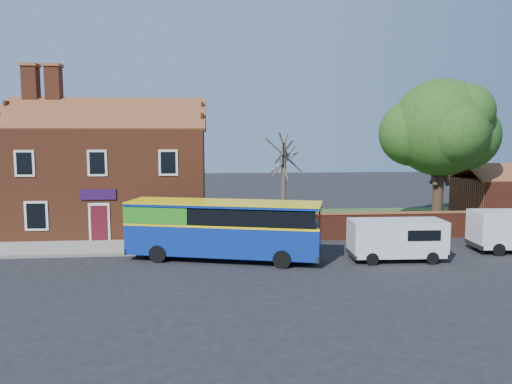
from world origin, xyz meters
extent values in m
plane|color=black|center=(0.00, 0.00, 0.00)|extent=(120.00, 120.00, 0.00)
cube|color=gray|center=(-7.00, 5.75, 0.06)|extent=(18.00, 3.50, 0.12)
cube|color=slate|center=(-7.00, 4.00, 0.07)|extent=(18.00, 0.15, 0.14)
cube|color=#426B28|center=(13.00, 13.00, 0.02)|extent=(26.00, 12.00, 0.04)
cube|color=brown|center=(-7.00, 11.50, 3.25)|extent=(12.00, 8.00, 6.50)
cube|color=brown|center=(-7.00, 9.50, 7.50)|extent=(12.30, 4.08, 2.16)
cube|color=brown|center=(-7.00, 13.50, 7.50)|extent=(12.30, 4.08, 2.16)
cube|color=brown|center=(-11.80, 11.50, 9.40)|extent=(0.90, 0.90, 2.20)
cube|color=brown|center=(-10.40, 11.50, 9.40)|extent=(0.90, 0.90, 2.20)
cube|color=black|center=(-7.00, 7.47, 4.60)|extent=(1.10, 0.06, 1.50)
cube|color=#4C0F19|center=(-7.00, 7.45, 1.10)|extent=(0.95, 0.04, 2.10)
cube|color=silver|center=(-7.00, 7.47, 1.15)|extent=(1.20, 0.06, 2.30)
cube|color=#290E3E|center=(-7.00, 7.44, 2.80)|extent=(2.00, 0.06, 0.60)
cube|color=maroon|center=(13.00, 7.00, 0.75)|extent=(22.00, 0.30, 1.50)
cube|color=brown|center=(13.00, 7.00, 1.55)|extent=(22.00, 0.38, 0.10)
cube|color=brown|center=(22.00, 14.25, 3.55)|extent=(8.20, 2.56, 1.24)
cube|color=navy|center=(0.06, 2.79, 1.09)|extent=(9.81, 4.80, 1.51)
cube|color=yellow|center=(0.06, 2.79, 1.85)|extent=(9.84, 4.82, 0.10)
cube|color=black|center=(0.06, 2.79, 2.30)|extent=(9.45, 4.72, 0.76)
cube|color=#2A911F|center=(-2.97, 3.61, 2.30)|extent=(3.76, 3.19, 0.81)
cube|color=navy|center=(0.06, 2.79, 2.81)|extent=(9.81, 4.80, 0.14)
cube|color=yellow|center=(0.06, 2.79, 2.89)|extent=(9.86, 4.85, 0.06)
cylinder|color=black|center=(-3.17, 2.51, 0.43)|extent=(0.90, 0.50, 0.86)
cylinder|color=black|center=(-2.59, 4.66, 0.43)|extent=(0.90, 0.50, 0.86)
cylinder|color=black|center=(2.71, 0.91, 0.43)|extent=(0.90, 0.50, 0.86)
cylinder|color=black|center=(3.29, 3.06, 0.43)|extent=(0.90, 0.50, 0.86)
cube|color=silver|center=(8.56, 1.86, 1.15)|extent=(4.65, 1.98, 1.75)
cube|color=black|center=(10.63, 1.80, 1.43)|extent=(0.13, 1.57, 0.69)
cube|color=black|center=(10.82, 1.79, 0.37)|extent=(0.16, 1.84, 0.22)
cylinder|color=black|center=(7.06, 1.04, 0.30)|extent=(0.61, 0.24, 0.61)
cylinder|color=black|center=(7.12, 2.76, 0.30)|extent=(0.61, 0.24, 0.61)
cylinder|color=black|center=(10.01, 0.95, 0.30)|extent=(0.61, 0.24, 0.61)
cylinder|color=black|center=(10.06, 2.67, 0.30)|extent=(0.61, 0.24, 0.61)
cylinder|color=black|center=(14.16, 2.29, 0.33)|extent=(0.67, 0.26, 0.65)
cylinder|color=black|center=(14.28, 4.15, 0.33)|extent=(0.67, 0.26, 0.65)
cylinder|color=black|center=(14.64, 10.39, 2.05)|extent=(0.71, 0.71, 4.10)
sphere|color=#417223|center=(14.64, 10.39, 6.68)|extent=(6.41, 6.41, 6.41)
sphere|color=#417223|center=(16.51, 10.75, 6.15)|extent=(4.63, 4.63, 4.63)
sphere|color=#417223|center=(12.95, 10.93, 6.32)|extent=(4.45, 4.45, 4.45)
cylinder|color=#4C4238|center=(4.08, 9.82, 2.76)|extent=(0.32, 0.32, 5.52)
cylinder|color=#4C4238|center=(4.08, 9.82, 4.73)|extent=(0.32, 2.69, 2.17)
cylinder|color=#4C4238|center=(4.08, 9.82, 4.53)|extent=(1.40, 1.99, 1.98)
cylinder|color=#4C4238|center=(4.08, 9.82, 4.92)|extent=(2.26, 1.03, 2.20)
camera|label=1|loc=(-0.58, -21.62, 6.18)|focal=35.00mm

